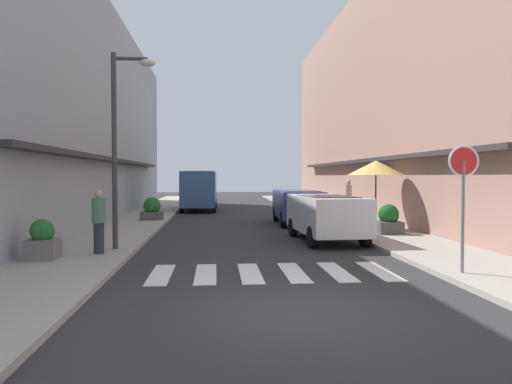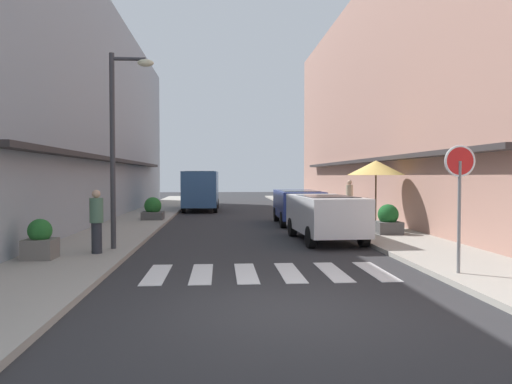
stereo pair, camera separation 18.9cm
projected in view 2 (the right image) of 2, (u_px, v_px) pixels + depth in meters
The scene contains 17 objects.
ground_plane at pixel (243, 222), 22.30m from camera, with size 81.05×81.05×0.00m, color #2B2B2D.
sidewalk_left at pixel (139, 221), 21.96m from camera, with size 2.62×51.58×0.12m, color #9E998E.
sidewalk_right at pixel (344, 220), 22.64m from camera, with size 2.62×51.58×0.12m, color #9E998E.
building_row_left at pixel (57, 111), 22.35m from camera, with size 5.50×35.16×10.11m.
building_row_right at pixel (418, 100), 23.56m from camera, with size 5.50×35.16×11.55m.
crosswalk at pixel (268, 273), 10.56m from camera, with size 5.20×2.20×0.01m.
parked_car_near at pixel (325, 213), 15.59m from camera, with size 1.97×4.28×1.47m.
parked_car_mid at pixel (298, 203), 21.10m from camera, with size 1.87×4.37×1.47m.
delivery_van at pixel (201, 187), 29.32m from camera, with size 2.08×5.43×2.37m.
round_street_sign at pixel (460, 175), 9.89m from camera, with size 0.65×0.07×2.61m.
street_lamp at pixel (120, 129), 13.22m from camera, with size 1.19×0.28×5.29m.
cafe_umbrella at pixel (376, 168), 18.35m from camera, with size 2.14×2.14×2.56m.
planter_corner at pixel (40, 241), 11.65m from camera, with size 0.70×0.70×0.96m.
planter_midblock at pixel (388, 220), 16.71m from camera, with size 0.83×0.83×1.01m.
planter_far at pixel (153, 210), 22.15m from camera, with size 0.96×0.96×1.01m.
pedestrian_walking_near at pixel (97, 220), 12.45m from camera, with size 0.34×0.34×1.63m.
pedestrian_walking_far at pixel (349, 197), 23.80m from camera, with size 0.34×0.34×1.78m.
Camera 2 is at (-1.02, -7.49, 2.11)m, focal length 34.28 mm.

